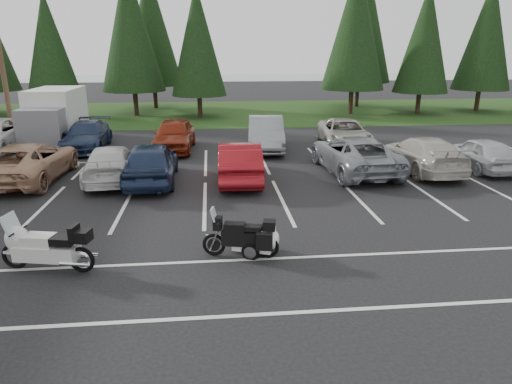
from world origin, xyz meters
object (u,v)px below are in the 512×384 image
object	(u,v)px
utility_pole	(1,56)
car_near_2	(29,162)
car_near_3	(111,163)
car_near_7	(422,154)
car_near_5	(239,161)
car_far_1	(87,136)
touring_motorcycle	(46,243)
box_truck	(52,117)
car_near_8	(481,153)
adventure_motorcycle	(240,233)
cargo_trailer	(254,241)
car_near_6	(355,154)
car_far_2	(174,135)
car_near_4	(151,162)
car_far_4	(344,133)
car_far_3	(266,133)

from	to	relation	value
utility_pole	car_near_2	bearing A→B (deg)	-64.55
car_near_3	car_near_7	world-z (taller)	car_near_7
car_near_5	car_far_1	xyz separation A→B (m)	(-7.59, 6.70, -0.07)
car_near_2	touring_motorcycle	size ratio (longest dim) A/B	2.14
utility_pole	car_near_3	size ratio (longest dim) A/B	1.88
box_truck	car_near_8	distance (m)	22.04
adventure_motorcycle	cargo_trailer	bearing A→B (deg)	37.51
car_near_6	car_near_7	size ratio (longest dim) A/B	1.09
car_near_3	car_near_7	distance (m)	13.04
car_far_2	utility_pole	bearing A→B (deg)	168.73
car_near_5	car_far_2	bearing A→B (deg)	-61.60
car_near_2	car_near_8	world-z (taller)	car_near_2
car_near_4	car_far_1	xyz separation A→B (m)	(-4.10, 6.65, -0.11)
car_near_7	box_truck	bearing A→B (deg)	-25.78
car_near_3	car_far_2	world-z (taller)	car_far_2
cargo_trailer	car_near_8	bearing A→B (deg)	55.52
car_far_4	car_far_1	bearing A→B (deg)	-177.60
adventure_motorcycle	car_far_4	bearing A→B (deg)	75.54
car_near_3	car_near_7	bearing A→B (deg)	175.10
car_near_8	adventure_motorcycle	world-z (taller)	car_near_8
car_far_3	car_far_1	bearing A→B (deg)	179.72
car_far_1	car_far_3	distance (m)	9.40
adventure_motorcycle	car_far_1	bearing A→B (deg)	129.36
car_near_4	car_far_3	xyz separation A→B (m)	(5.25, 5.70, 0.02)
box_truck	cargo_trailer	xyz separation A→B (m)	(9.82, -15.62, -1.11)
car_far_3	car_near_5	bearing A→B (deg)	-101.47
car_near_8	cargo_trailer	bearing A→B (deg)	35.93
car_near_6	touring_motorcycle	world-z (taller)	car_near_6
cargo_trailer	adventure_motorcycle	bearing A→B (deg)	-134.24
utility_pole	box_truck	distance (m)	3.85
car_near_6	adventure_motorcycle	size ratio (longest dim) A/B	2.59
car_near_8	car_far_2	world-z (taller)	car_far_2
car_near_4	car_far_1	distance (m)	7.82
car_near_7	adventure_motorcycle	xyz separation A→B (m)	(-8.37, -7.72, -0.09)
car_near_6	car_near_8	world-z (taller)	car_near_6
car_near_2	adventure_motorcycle	size ratio (longest dim) A/B	2.55
car_far_2	car_near_5	bearing A→B (deg)	-60.24
car_near_2	car_near_7	size ratio (longest dim) A/B	1.07
car_near_3	car_near_4	xyz separation A→B (m)	(1.63, -0.48, 0.12)
car_near_4	adventure_motorcycle	xyz separation A→B (m)	(3.05, -7.11, -0.16)
car_near_7	adventure_motorcycle	bearing A→B (deg)	41.31
car_far_3	adventure_motorcycle	bearing A→B (deg)	-94.17
car_near_8	car_far_1	bearing A→B (deg)	-17.64
car_near_6	car_near_7	world-z (taller)	car_near_6
car_near_8	box_truck	bearing A→B (deg)	-20.78
car_near_8	touring_motorcycle	size ratio (longest dim) A/B	1.61
box_truck	car_far_1	xyz separation A→B (m)	(2.30, -2.03, -0.74)
car_near_4	car_near_7	xyz separation A→B (m)	(11.41, 0.60, -0.07)
car_near_2	car_far_3	xyz separation A→B (m)	(10.14, 4.89, 0.07)
utility_pole	car_far_4	xyz separation A→B (m)	(17.93, -2.21, -3.98)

